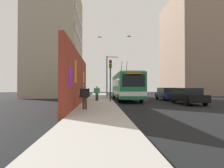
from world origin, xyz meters
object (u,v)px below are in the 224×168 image
traffic_light (110,73)px  pedestrian_near_wall (85,95)px  parked_car_black (188,96)px  pedestrian_midblock (97,92)px  street_lamp (108,73)px  parked_car_navy (167,94)px  city_bus (126,86)px

traffic_light → pedestrian_near_wall: bearing=162.9°
parked_car_black → pedestrian_midblock: bearing=70.6°
traffic_light → street_lamp: size_ratio=0.71×
pedestrian_midblock → parked_car_navy: bearing=-73.5°
city_bus → parked_car_black: size_ratio=2.60×
city_bus → parked_car_black: city_bus is taller
pedestrian_midblock → street_lamp: street_lamp is taller
parked_car_navy → traffic_light: 8.38m
parked_car_black → parked_car_navy: same height
parked_car_navy → street_lamp: street_lamp is taller
parked_car_navy → pedestrian_near_wall: size_ratio=2.82×
traffic_light → city_bus: bearing=-29.9°
city_bus → parked_car_black: 8.10m
pedestrian_midblock → street_lamp: size_ratio=0.26×
city_bus → pedestrian_midblock: size_ratio=7.17×
city_bus → parked_car_navy: bearing=-94.7°
pedestrian_midblock → pedestrian_near_wall: (-7.65, 0.69, 0.01)m
city_bus → pedestrian_midblock: city_bus is taller
pedestrian_near_wall → street_lamp: (15.24, -2.27, 2.66)m
pedestrian_midblock → pedestrian_near_wall: 7.69m
parked_car_navy → street_lamp: (4.98, 7.23, 2.93)m
traffic_light → street_lamp: bearing=-0.9°
city_bus → pedestrian_near_wall: 11.53m
street_lamp → pedestrian_near_wall: bearing=171.5°
city_bus → pedestrian_midblock: 4.76m
pedestrian_midblock → street_lamp: bearing=-11.7°
parked_car_black → traffic_light: 8.06m
parked_car_navy → traffic_light: (-3.32, 7.35, 2.28)m
city_bus → traffic_light: city_bus is taller
traffic_light → street_lamp: 8.33m
parked_car_black → pedestrian_near_wall: size_ratio=2.72×
city_bus → pedestrian_midblock: (-3.03, 3.60, -0.75)m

